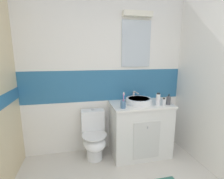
{
  "coord_description": "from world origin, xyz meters",
  "views": [
    {
      "loc": [
        -0.46,
        -0.16,
        1.56
      ],
      "look_at": [
        0.0,
        1.93,
        1.13
      ],
      "focal_mm": 26.03,
      "sensor_mm": 36.0,
      "label": 1
    }
  ],
  "objects_px": {
    "perfume_flask_small": "(164,102)",
    "sink_basin": "(139,101)",
    "soap_dispenser": "(168,100)",
    "mouthwash_bottle": "(158,100)",
    "toilet": "(94,137)",
    "toothbrush_cup": "(123,104)"
  },
  "relations": [
    {
      "from": "soap_dispenser",
      "to": "perfume_flask_small",
      "type": "distance_m",
      "value": 0.09
    },
    {
      "from": "mouthwash_bottle",
      "to": "perfume_flask_small",
      "type": "distance_m",
      "value": 0.1
    },
    {
      "from": "sink_basin",
      "to": "soap_dispenser",
      "type": "bearing_deg",
      "value": -18.51
    },
    {
      "from": "toilet",
      "to": "toothbrush_cup",
      "type": "bearing_deg",
      "value": -27.53
    },
    {
      "from": "toilet",
      "to": "perfume_flask_small",
      "type": "height_order",
      "value": "perfume_flask_small"
    },
    {
      "from": "toilet",
      "to": "mouthwash_bottle",
      "type": "xyz_separation_m",
      "value": [
        0.94,
        -0.2,
        0.59
      ]
    },
    {
      "from": "soap_dispenser",
      "to": "mouthwash_bottle",
      "type": "relative_size",
      "value": 0.84
    },
    {
      "from": "toilet",
      "to": "soap_dispenser",
      "type": "distance_m",
      "value": 1.26
    },
    {
      "from": "sink_basin",
      "to": "mouthwash_bottle",
      "type": "bearing_deg",
      "value": -33.35
    },
    {
      "from": "toilet",
      "to": "toothbrush_cup",
      "type": "height_order",
      "value": "toothbrush_cup"
    },
    {
      "from": "soap_dispenser",
      "to": "toilet",
      "type": "bearing_deg",
      "value": 170.63
    },
    {
      "from": "sink_basin",
      "to": "mouthwash_bottle",
      "type": "distance_m",
      "value": 0.29
    },
    {
      "from": "toothbrush_cup",
      "to": "soap_dispenser",
      "type": "distance_m",
      "value": 0.72
    },
    {
      "from": "toilet",
      "to": "toothbrush_cup",
      "type": "xyz_separation_m",
      "value": [
        0.4,
        -0.21,
        0.56
      ]
    },
    {
      "from": "toilet",
      "to": "perfume_flask_small",
      "type": "xyz_separation_m",
      "value": [
        1.03,
        -0.2,
        0.55
      ]
    },
    {
      "from": "toilet",
      "to": "perfume_flask_small",
      "type": "bearing_deg",
      "value": -11.03
    },
    {
      "from": "soap_dispenser",
      "to": "mouthwash_bottle",
      "type": "distance_m",
      "value": 0.18
    },
    {
      "from": "perfume_flask_small",
      "to": "sink_basin",
      "type": "bearing_deg",
      "value": 154.84
    },
    {
      "from": "toothbrush_cup",
      "to": "soap_dispenser",
      "type": "relative_size",
      "value": 1.41
    },
    {
      "from": "sink_basin",
      "to": "perfume_flask_small",
      "type": "distance_m",
      "value": 0.37
    },
    {
      "from": "mouthwash_bottle",
      "to": "perfume_flask_small",
      "type": "height_order",
      "value": "mouthwash_bottle"
    },
    {
      "from": "toothbrush_cup",
      "to": "perfume_flask_small",
      "type": "height_order",
      "value": "toothbrush_cup"
    }
  ]
}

